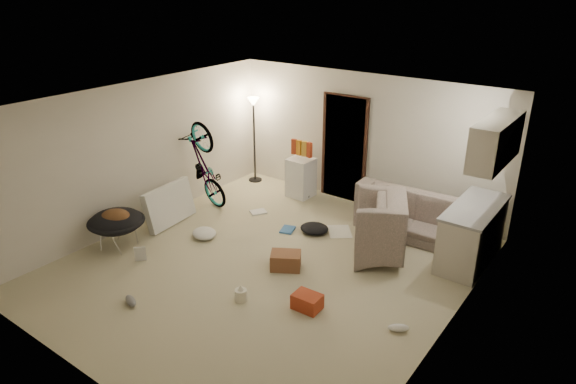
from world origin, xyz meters
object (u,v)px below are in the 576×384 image
Objects in this scene: armchair at (404,237)px; floor_lamp at (254,122)px; drink_case_a at (286,261)px; bicycle at (205,184)px; sofa at (419,215)px; tv_box at (169,205)px; kitchen_counter at (472,235)px; drink_case_b at (307,302)px; juicer at (241,294)px; saucer_chair at (117,226)px; mini_fridge at (301,177)px.

floor_lamp is at bearing 46.61° from armchair.
armchair is at bearing 14.67° from drink_case_a.
sofa is at bearing -60.95° from bicycle.
floor_lamp is 2.67m from tv_box.
sofa reaches higher than drink_case_a.
kitchen_counter is 3.36× the size of drink_case_a.
drink_case_b is 1.54× the size of juicer.
drink_case_b is (3.42, -1.59, -0.35)m from bicycle.
floor_lamp reaches higher than armchair.
sofa is at bearing 71.47° from juicer.
armchair is at bearing -75.70° from bicycle.
armchair is at bearing 61.50° from juicer.
drink_case_a is at bearing 60.83° from sofa.
drink_case_a is at bearing 22.59° from saucer_chair.
floor_lamp is 2.01× the size of saucer_chair.
saucer_chair is 2.60m from juicer.
bicycle is (-3.71, -1.39, 0.16)m from sofa.
drink_case_b is (-0.45, -1.98, -0.26)m from armchair.
drink_case_b is at bearing -69.26° from drink_case_a.
kitchen_counter is at bearing 152.99° from sofa.
drink_case_a is (2.68, -2.53, -1.18)m from floor_lamp.
kitchen_counter is 1.12m from sofa.
armchair is 2.54× the size of drink_case_a.
tv_box is (-3.87, -1.30, -0.01)m from armchair.
drink_case_b is (-1.31, -2.53, -0.33)m from kitchen_counter.
mini_fridge is 2.66m from tv_box.
bicycle is 2.01m from saucer_chair.
drink_case_b is at bearing -106.49° from bicycle.
floor_lamp is at bearing 127.00° from juicer.
kitchen_counter is 0.72× the size of sofa.
bicycle is at bearing 17.33° from sofa.
bicycle reaches higher than armchair.
bicycle reaches higher than tv_box.
armchair reaches higher than sofa.
sofa is at bearing 82.58° from drink_case_b.
mini_fridge is at bearing -4.50° from floor_lamp.
floor_lamp reaches higher than bicycle.
drink_case_b is (0.84, -0.66, -0.02)m from drink_case_a.
tv_box is (-3.71, -2.29, 0.05)m from sofa.
drink_case_a is at bearing 90.35° from juicer.
kitchen_counter is 3.63m from juicer.
saucer_chair is (-3.71, -3.40, 0.08)m from sofa.
drink_case_b is at bearing -51.95° from mini_fridge.
sofa is at bearing -17.67° from armchair.
bicycle is at bearing 90.00° from saucer_chair.
mini_fridge is (-2.54, 0.10, 0.09)m from sofa.
saucer_chair is 1.10m from tv_box.
bicycle is (0.10, -1.59, -0.85)m from floor_lamp.
mini_fridge is 1.75× the size of drink_case_a.
tv_box is (-4.73, -1.84, -0.09)m from kitchen_counter.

